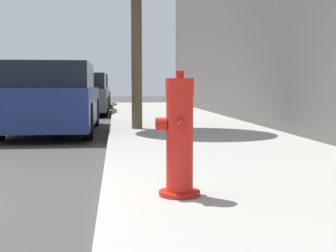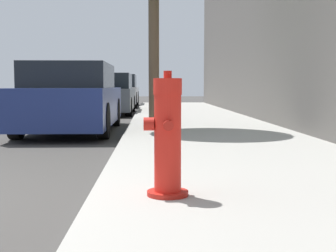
# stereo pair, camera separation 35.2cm
# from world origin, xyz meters

# --- Properties ---
(sidewalk_slab) EXTENTS (3.13, 40.00, 0.14)m
(sidewalk_slab) POSITION_xyz_m (3.52, 0.00, 0.07)
(sidewalk_slab) COLOR #A8A59E
(sidewalk_slab) RESTS_ON ground_plane
(fire_hydrant) EXTENTS (0.34, 0.33, 0.94)m
(fire_hydrant) POSITION_xyz_m (2.55, 0.02, 0.57)
(fire_hydrant) COLOR red
(fire_hydrant) RESTS_ON sidewalk_slab
(parked_car_near) EXTENTS (1.76, 4.55, 1.42)m
(parked_car_near) POSITION_xyz_m (0.78, 6.37, 0.69)
(parked_car_near) COLOR navy
(parked_car_near) RESTS_ON ground_plane
(parked_car_mid) EXTENTS (1.83, 4.43, 1.38)m
(parked_car_mid) POSITION_xyz_m (0.91, 12.64, 0.67)
(parked_car_mid) COLOR #4C5156
(parked_car_mid) RESTS_ON ground_plane
(parked_car_far) EXTENTS (1.78, 4.45, 1.48)m
(parked_car_far) POSITION_xyz_m (0.92, 18.29, 0.72)
(parked_car_far) COLOR #B7B7BC
(parked_car_far) RESTS_ON ground_plane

